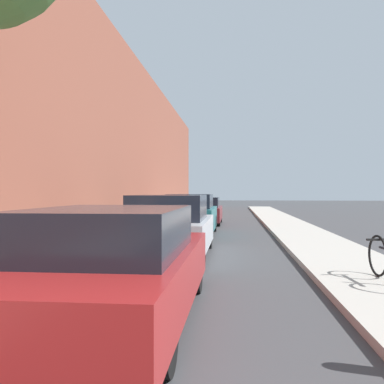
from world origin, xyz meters
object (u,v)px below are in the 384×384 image
Objects in this scene: parked_car_maroon at (202,211)px; parked_car_silver at (170,227)px; parked_car_red at (112,266)px; parked_car_teal at (191,215)px.

parked_car_silver is at bearing -90.05° from parked_car_maroon.
parked_car_red is 1.15× the size of parked_car_teal.
parked_car_red is 10.07m from parked_car_teal.
parked_car_red is at bearing -88.74° from parked_car_silver.
parked_car_teal is at bearing 90.60° from parked_car_red.
parked_car_teal is (0.01, 4.89, -0.00)m from parked_car_silver.
parked_car_teal is 4.88m from parked_car_maroon.
parked_car_red is at bearing -89.60° from parked_car_maroon.
parked_car_red is 1.18× the size of parked_car_maroon.
parked_car_silver reaches higher than parked_car_teal.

